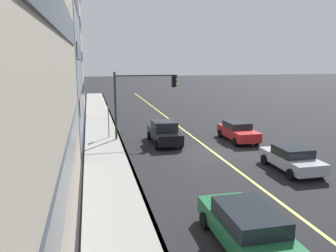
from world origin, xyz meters
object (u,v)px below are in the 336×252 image
Objects in this scene: car_green at (247,227)px; car_black at (164,133)px; car_red at (238,131)px; traffic_light_mast at (141,93)px; street_sign_post at (108,119)px; car_silver at (292,158)px.

car_black is (14.35, -0.38, 0.06)m from car_green.
car_green is at bearing 156.78° from car_red.
traffic_light_mast reaches higher than car_green.
car_silver is at bearing -136.47° from street_sign_post.
car_green is 14.36m from car_black.
car_black reaches higher than car_red.
car_red is at bearing -23.22° from car_green.
traffic_light_mast is (15.88, 1.06, 2.87)m from car_green.
car_green is 8.99m from car_silver.
car_black is at bearing 85.72° from car_red.
car_silver is 11.87m from traffic_light_mast.
car_red is 7.85m from traffic_light_mast.
street_sign_post reaches higher than car_green.
traffic_light_mast is (1.95, 7.03, 2.88)m from car_red.
street_sign_post reaches higher than car_red.
car_silver is at bearing -142.55° from traffic_light_mast.
car_green is 1.06× the size of car_black.
car_silver is at bearing 179.70° from car_red.
street_sign_post is (9.94, 9.44, 0.85)m from car_silver.
car_green is 1.17× the size of car_silver.
car_silver is 9.42m from car_black.
car_black is 0.86× the size of traffic_light_mast.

